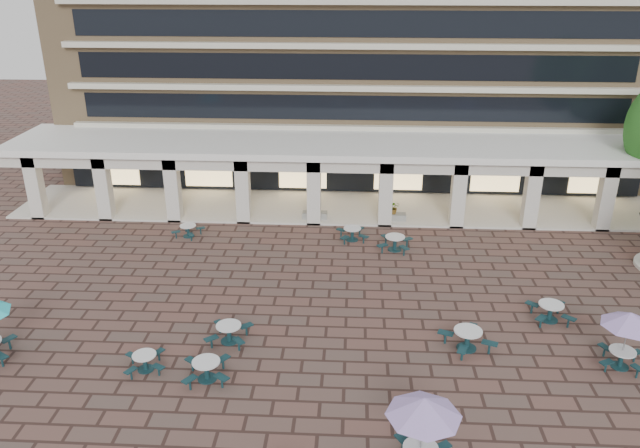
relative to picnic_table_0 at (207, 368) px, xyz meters
The scene contains 14 objects.
ground 6.01m from the picnic_table_0, 30.71° to the left, with size 120.00×120.00×0.00m, color brown.
retail_arcade 18.76m from the picnic_table_0, 73.91° to the left, with size 42.00×6.60×4.40m.
picnic_table_0 is the anchor object (origin of this frame).
picnic_table_5 2.54m from the picnic_table_0, 169.81° to the left, with size 1.81×1.81×0.69m.
picnic_table_6 8.79m from the picnic_table_0, 28.52° to the right, with size 2.32×2.32×2.67m.
picnic_table_7 14.90m from the picnic_table_0, 19.47° to the left, with size 1.90×1.90×0.81m.
picnic_table_8 2.57m from the picnic_table_0, 81.98° to the left, with size 1.88×1.88×0.78m.
picnic_table_9 14.14m from the picnic_table_0, 57.11° to the left, with size 2.05×2.05×0.81m.
picnic_table_10 10.40m from the picnic_table_0, 14.31° to the left, with size 2.36×2.36×0.86m.
picnic_table_11 15.97m from the picnic_table_0, ahead, with size 2.08×2.08×2.40m.
picnic_table_12 13.66m from the picnic_table_0, 107.06° to the left, with size 1.83×1.83×0.69m.
picnic_table_13 14.11m from the picnic_table_0, 67.71° to the left, with size 1.88×1.88×0.74m.
planter_left 16.25m from the picnic_table_0, 79.16° to the left, with size 1.50×0.60×1.16m.
planter_right 17.77m from the picnic_table_0, 63.90° to the left, with size 1.50×0.69×1.29m.
Camera 1 is at (0.16, -22.18, 14.48)m, focal length 35.00 mm.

